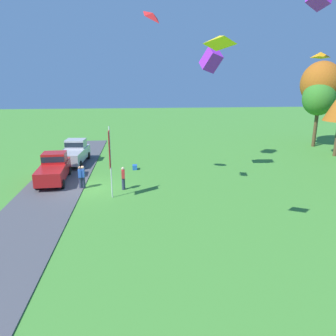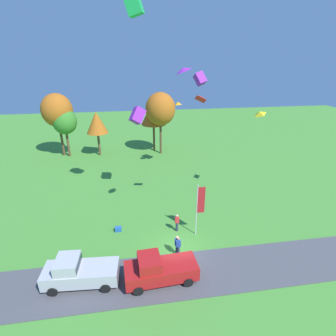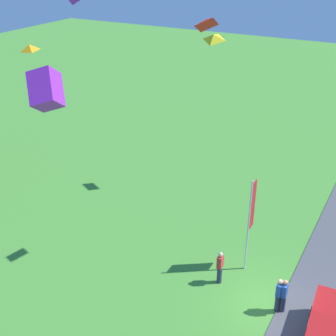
{
  "view_description": "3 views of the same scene",
  "coord_description": "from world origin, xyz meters",
  "px_view_note": "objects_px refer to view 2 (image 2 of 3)",
  "views": [
    {
      "loc": [
        23.35,
        4.02,
        8.09
      ],
      "look_at": [
        2.75,
        5.78,
        2.18
      ],
      "focal_mm": 35.0,
      "sensor_mm": 36.0,
      "label": 1
    },
    {
      "loc": [
        -3.17,
        -16.48,
        14.55
      ],
      "look_at": [
        -0.04,
        3.99,
        5.68
      ],
      "focal_mm": 28.0,
      "sensor_mm": 36.0,
      "label": 2
    },
    {
      "loc": [
        -15.82,
        -3.49,
        14.64
      ],
      "look_at": [
        -0.01,
        5.13,
        5.7
      ],
      "focal_mm": 50.0,
      "sensor_mm": 36.0,
      "label": 3
    }
  ],
  "objects_px": {
    "car_pickup_near_entrance": "(158,269)",
    "cooler_box": "(118,229)",
    "kite_box_low_drifter": "(137,115)",
    "kite_diamond_topmost": "(201,98)",
    "tree_lone_near": "(57,111)",
    "kite_box_over_trees": "(134,4)",
    "person_on_lawn": "(178,246)",
    "tree_center_back": "(65,122)",
    "kite_diamond_mid_center": "(259,113)",
    "tree_far_left": "(153,112)",
    "kite_box_near_flag": "(200,79)",
    "car_pickup_far_end": "(78,271)",
    "person_watching_sky": "(177,223)",
    "tree_left_of_center": "(160,109)",
    "tree_right_of_center": "(97,123)",
    "kite_diamond_high_right": "(178,103)",
    "person_beside_suv": "(177,245)",
    "kite_delta_trailing_tail": "(184,69)",
    "flag_banner": "(200,204)"
  },
  "relations": [
    {
      "from": "car_pickup_near_entrance",
      "to": "cooler_box",
      "type": "bearing_deg",
      "value": 115.03
    },
    {
      "from": "kite_box_low_drifter",
      "to": "kite_diamond_topmost",
      "type": "relative_size",
      "value": 1.4
    },
    {
      "from": "tree_lone_near",
      "to": "kite_box_over_trees",
      "type": "relative_size",
      "value": 6.69
    },
    {
      "from": "cooler_box",
      "to": "person_on_lawn",
      "type": "bearing_deg",
      "value": -39.41
    },
    {
      "from": "tree_center_back",
      "to": "kite_diamond_topmost",
      "type": "relative_size",
      "value": 7.26
    },
    {
      "from": "tree_center_back",
      "to": "kite_diamond_mid_center",
      "type": "bearing_deg",
      "value": -37.37
    },
    {
      "from": "tree_far_left",
      "to": "kite_diamond_mid_center",
      "type": "xyz_separation_m",
      "value": [
        8.58,
        -17.67,
        3.12
      ]
    },
    {
      "from": "tree_far_left",
      "to": "kite_box_over_trees",
      "type": "distance_m",
      "value": 22.85
    },
    {
      "from": "car_pickup_near_entrance",
      "to": "cooler_box",
      "type": "height_order",
      "value": "car_pickup_near_entrance"
    },
    {
      "from": "car_pickup_near_entrance",
      "to": "kite_box_near_flag",
      "type": "xyz_separation_m",
      "value": [
        6.84,
        16.4,
        11.1
      ]
    },
    {
      "from": "person_on_lawn",
      "to": "tree_center_back",
      "type": "height_order",
      "value": "tree_center_back"
    },
    {
      "from": "car_pickup_far_end",
      "to": "tree_lone_near",
      "type": "distance_m",
      "value": 28.29
    },
    {
      "from": "kite_box_over_trees",
      "to": "kite_diamond_mid_center",
      "type": "height_order",
      "value": "kite_box_over_trees"
    },
    {
      "from": "cooler_box",
      "to": "kite_diamond_mid_center",
      "type": "distance_m",
      "value": 17.27
    },
    {
      "from": "person_watching_sky",
      "to": "tree_far_left",
      "type": "xyz_separation_m",
      "value": [
        0.27,
        22.26,
        5.44
      ]
    },
    {
      "from": "car_pickup_near_entrance",
      "to": "tree_center_back",
      "type": "distance_m",
      "value": 29.34
    },
    {
      "from": "tree_left_of_center",
      "to": "tree_right_of_center",
      "type": "bearing_deg",
      "value": 176.61
    },
    {
      "from": "tree_center_back",
      "to": "kite_diamond_topmost",
      "type": "distance_m",
      "value": 25.38
    },
    {
      "from": "person_watching_sky",
      "to": "tree_lone_near",
      "type": "bearing_deg",
      "value": 122.73
    },
    {
      "from": "kite_diamond_topmost",
      "to": "cooler_box",
      "type": "bearing_deg",
      "value": -169.18
    },
    {
      "from": "car_pickup_near_entrance",
      "to": "tree_center_back",
      "type": "height_order",
      "value": "tree_center_back"
    },
    {
      "from": "kite_diamond_high_right",
      "to": "kite_box_over_trees",
      "type": "height_order",
      "value": "kite_box_over_trees"
    },
    {
      "from": "person_beside_suv",
      "to": "kite_delta_trailing_tail",
      "type": "height_order",
      "value": "kite_delta_trailing_tail"
    },
    {
      "from": "person_watching_sky",
      "to": "tree_lone_near",
      "type": "distance_m",
      "value": 26.92
    },
    {
      "from": "tree_center_back",
      "to": "kite_delta_trailing_tail",
      "type": "bearing_deg",
      "value": -59.03
    },
    {
      "from": "person_watching_sky",
      "to": "kite_box_low_drifter",
      "type": "xyz_separation_m",
      "value": [
        -2.83,
        6.76,
        8.27
      ]
    },
    {
      "from": "person_on_lawn",
      "to": "tree_far_left",
      "type": "bearing_deg",
      "value": 88.31
    },
    {
      "from": "cooler_box",
      "to": "kite_delta_trailing_tail",
      "type": "relative_size",
      "value": 0.49
    },
    {
      "from": "flag_banner",
      "to": "tree_far_left",
      "type": "bearing_deg",
      "value": 93.78
    },
    {
      "from": "kite_diamond_mid_center",
      "to": "person_on_lawn",
      "type": "bearing_deg",
      "value": -140.33
    },
    {
      "from": "kite_diamond_topmost",
      "to": "tree_center_back",
      "type": "bearing_deg",
      "value": 128.84
    },
    {
      "from": "kite_diamond_high_right",
      "to": "person_beside_suv",
      "type": "bearing_deg",
      "value": -100.5
    },
    {
      "from": "car_pickup_far_end",
      "to": "person_beside_suv",
      "type": "distance_m",
      "value": 7.45
    },
    {
      "from": "flag_banner",
      "to": "kite_diamond_mid_center",
      "type": "height_order",
      "value": "kite_diamond_mid_center"
    },
    {
      "from": "tree_far_left",
      "to": "kite_diamond_topmost",
      "type": "bearing_deg",
      "value": -84.22
    },
    {
      "from": "car_pickup_far_end",
      "to": "kite_delta_trailing_tail",
      "type": "xyz_separation_m",
      "value": [
        7.87,
        4.1,
        12.61
      ]
    },
    {
      "from": "tree_right_of_center",
      "to": "tree_center_back",
      "type": "bearing_deg",
      "value": 178.13
    },
    {
      "from": "kite_diamond_topmost",
      "to": "kite_box_near_flag",
      "type": "distance_m",
      "value": 9.06
    },
    {
      "from": "tree_left_of_center",
      "to": "kite_box_over_trees",
      "type": "relative_size",
      "value": 6.71
    },
    {
      "from": "tree_far_left",
      "to": "kite_delta_trailing_tail",
      "type": "height_order",
      "value": "kite_delta_trailing_tail"
    },
    {
      "from": "car_pickup_near_entrance",
      "to": "kite_box_over_trees",
      "type": "relative_size",
      "value": 3.56
    },
    {
      "from": "car_pickup_near_entrance",
      "to": "tree_lone_near",
      "type": "bearing_deg",
      "value": 113.29
    },
    {
      "from": "kite_delta_trailing_tail",
      "to": "kite_diamond_mid_center",
      "type": "distance_m",
      "value": 11.09
    },
    {
      "from": "kite_diamond_high_right",
      "to": "kite_diamond_mid_center",
      "type": "distance_m",
      "value": 10.26
    },
    {
      "from": "person_watching_sky",
      "to": "kite_box_near_flag",
      "type": "distance_m",
      "value": 16.38
    },
    {
      "from": "kite_diamond_mid_center",
      "to": "flag_banner",
      "type": "bearing_deg",
      "value": -143.16
    },
    {
      "from": "kite_diamond_topmost",
      "to": "kite_diamond_mid_center",
      "type": "height_order",
      "value": "kite_diamond_topmost"
    },
    {
      "from": "person_watching_sky",
      "to": "kite_diamond_high_right",
      "type": "relative_size",
      "value": 2.0
    },
    {
      "from": "car_pickup_far_end",
      "to": "tree_right_of_center",
      "type": "bearing_deg",
      "value": 91.72
    },
    {
      "from": "tree_center_back",
      "to": "kite_box_over_trees",
      "type": "distance_m",
      "value": 24.62
    }
  ]
}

